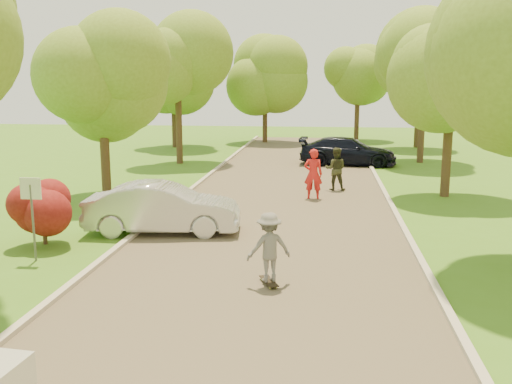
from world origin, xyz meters
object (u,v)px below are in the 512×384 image
at_px(street_sign, 32,202).
at_px(dark_sedan, 348,151).
at_px(person_olive, 336,169).
at_px(silver_sedan, 163,208).
at_px(longboard, 269,281).
at_px(skateboarder, 269,247).
at_px(person_striped, 313,174).

bearing_deg(street_sign, dark_sedan, 64.96).
xyz_separation_m(street_sign, person_olive, (7.83, 10.79, -0.65)).
height_order(silver_sedan, longboard, silver_sedan).
relative_size(longboard, person_olive, 0.46).
relative_size(street_sign, skateboarder, 1.37).
bearing_deg(person_olive, silver_sedan, 57.75).
xyz_separation_m(dark_sedan, skateboarder, (-2.47, -19.53, 0.12)).
xyz_separation_m(person_striped, person_olive, (0.90, 1.96, -0.08)).
relative_size(longboard, skateboarder, 0.53).
relative_size(silver_sedan, person_striped, 2.34).
bearing_deg(skateboarder, street_sign, -33.37).
relative_size(dark_sedan, skateboarder, 3.36).
distance_m(dark_sedan, person_striped, 9.79).
bearing_deg(person_olive, dark_sedan, -93.32).
bearing_deg(person_striped, dark_sedan, -100.50).
bearing_deg(skateboarder, person_striped, -118.06).
bearing_deg(silver_sedan, dark_sedan, -28.06).
xyz_separation_m(street_sign, skateboarder, (6.15, -1.06, -0.67)).
bearing_deg(skateboarder, dark_sedan, -120.80).
relative_size(street_sign, silver_sedan, 0.47).
relative_size(silver_sedan, person_olive, 2.55).
height_order(silver_sedan, person_striped, person_striped).
height_order(street_sign, skateboarder, street_sign).
xyz_separation_m(street_sign, silver_sedan, (2.50, 3.13, -0.80)).
distance_m(silver_sedan, skateboarder, 5.56).
height_order(silver_sedan, skateboarder, skateboarder).
relative_size(street_sign, dark_sedan, 0.41).
height_order(street_sign, person_olive, street_sign).
relative_size(skateboarder, person_striped, 0.79).
xyz_separation_m(dark_sedan, longboard, (-2.47, -19.53, -0.68)).
height_order(street_sign, longboard, street_sign).
bearing_deg(skateboarder, person_olive, -121.64).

